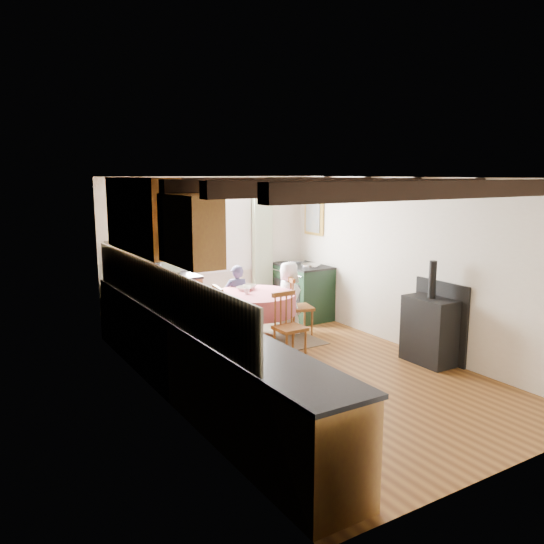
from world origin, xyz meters
TOP-DOWN VIEW (x-y plane):
  - floor at (0.00, 0.00)m, footprint 3.60×5.50m
  - ceiling at (0.00, 0.00)m, footprint 3.60×5.50m
  - wall_back at (0.00, 2.75)m, footprint 3.60×0.00m
  - wall_front at (0.00, -2.75)m, footprint 3.60×0.00m
  - wall_left at (-1.80, 0.00)m, footprint 0.00×5.50m
  - wall_right at (1.80, 0.00)m, footprint 0.00×5.50m
  - beam_a at (0.00, -2.00)m, footprint 3.60×0.16m
  - beam_b at (0.00, -1.00)m, footprint 3.60×0.16m
  - beam_c at (0.00, 0.00)m, footprint 3.60×0.16m
  - beam_d at (0.00, 1.00)m, footprint 3.60×0.16m
  - beam_e at (0.00, 2.00)m, footprint 3.60×0.16m
  - splash_left at (-1.78, 0.30)m, footprint 0.02×4.50m
  - splash_back at (-1.00, 2.73)m, footprint 1.40×0.02m
  - base_cabinet_left at (-1.50, 0.00)m, footprint 0.60×5.30m
  - base_cabinet_back at (-1.05, 2.45)m, footprint 1.30×0.60m
  - worktop_left at (-1.48, 0.00)m, footprint 0.64×5.30m
  - worktop_back at (-1.05, 2.43)m, footprint 1.30×0.64m
  - wall_cabinet_glass at (-1.63, 1.20)m, footprint 0.34×1.80m
  - wall_cabinet_solid at (-1.63, -0.30)m, footprint 0.34×0.90m
  - window_frame at (0.10, 2.73)m, footprint 1.34×0.03m
  - window_pane at (0.10, 2.74)m, footprint 1.20×0.01m
  - curtain_left at (-0.75, 2.65)m, footprint 0.35×0.10m
  - curtain_right at (0.95, 2.65)m, footprint 0.35×0.10m
  - curtain_rod at (0.10, 2.65)m, footprint 2.00×0.03m
  - wall_picture at (1.77, 2.30)m, footprint 0.04×0.50m
  - wall_plate at (1.05, 2.72)m, footprint 0.30×0.02m
  - rug at (0.08, 1.42)m, footprint 1.76×1.37m
  - dining_table at (0.08, 1.42)m, footprint 1.21×1.21m
  - chair_near at (0.14, 0.56)m, footprint 0.39×0.41m
  - chair_left at (-0.69, 1.38)m, footprint 0.46×0.45m
  - chair_right at (0.86, 1.40)m, footprint 0.49×0.48m
  - aga_range at (1.47, 2.19)m, footprint 0.66×1.02m
  - cast_iron_stove at (1.58, -0.55)m, footprint 0.41×0.68m
  - child_far at (0.10, 2.01)m, footprint 0.44×0.36m
  - child_right at (0.76, 1.54)m, footprint 0.48×0.62m
  - bowl_a at (0.05, 1.67)m, footprint 0.29×0.29m
  - bowl_b at (0.18, 1.73)m, footprint 0.28×0.28m
  - cup at (-0.03, 1.44)m, footprint 0.13×0.13m
  - canister_tall at (-1.41, 2.49)m, footprint 0.14×0.14m
  - canister_wide at (-1.00, 2.52)m, footprint 0.18×0.18m

SIDE VIEW (x-z plane):
  - floor at x=0.00m, z-range 0.00..0.00m
  - rug at x=0.08m, z-range 0.00..0.01m
  - dining_table at x=0.08m, z-range 0.00..0.73m
  - base_cabinet_left at x=-1.50m, z-range 0.00..0.88m
  - base_cabinet_back at x=-1.05m, z-range 0.00..0.88m
  - chair_near at x=0.14m, z-range 0.00..0.89m
  - chair_right at x=0.86m, z-range 0.00..0.91m
  - chair_left at x=-0.69m, z-range 0.00..0.91m
  - aga_range at x=1.47m, z-range 0.00..0.94m
  - child_far at x=0.10m, z-range 0.00..1.06m
  - child_right at x=0.76m, z-range 0.00..1.12m
  - cast_iron_stove at x=1.58m, z-range 0.00..1.35m
  - bowl_a at x=0.05m, z-range 0.73..0.79m
  - bowl_b at x=0.18m, z-range 0.73..0.79m
  - cup at x=-0.03m, z-range 0.73..0.82m
  - worktop_left at x=-1.48m, z-range 0.88..0.92m
  - worktop_back at x=-1.05m, z-range 0.88..0.92m
  - canister_wide at x=-1.00m, z-range 0.92..1.12m
  - canister_tall at x=-1.41m, z-range 0.92..1.16m
  - curtain_left at x=-0.75m, z-range 0.05..2.15m
  - curtain_right at x=0.95m, z-range 0.05..2.15m
  - wall_back at x=0.00m, z-range 0.00..2.40m
  - wall_front at x=0.00m, z-range 0.00..2.40m
  - wall_left at x=-1.80m, z-range 0.00..2.40m
  - wall_right at x=1.80m, z-range 0.00..2.40m
  - splash_left at x=-1.78m, z-range 0.92..1.48m
  - splash_back at x=-1.00m, z-range 0.92..1.48m
  - window_frame at x=0.10m, z-range 0.83..2.37m
  - window_pane at x=0.10m, z-range 0.90..2.30m
  - wall_picture at x=1.77m, z-range 1.40..2.00m
  - wall_plate at x=1.05m, z-range 1.55..1.85m
  - wall_cabinet_solid at x=-1.63m, z-range 1.55..2.25m
  - wall_cabinet_glass at x=-1.63m, z-range 1.50..2.40m
  - curtain_rod at x=0.10m, z-range 2.19..2.22m
  - beam_a at x=0.00m, z-range 2.23..2.39m
  - beam_b at x=0.00m, z-range 2.23..2.39m
  - beam_c at x=0.00m, z-range 2.23..2.39m
  - beam_d at x=0.00m, z-range 2.23..2.39m
  - beam_e at x=0.00m, z-range 2.23..2.39m
  - ceiling at x=0.00m, z-range 2.40..2.40m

